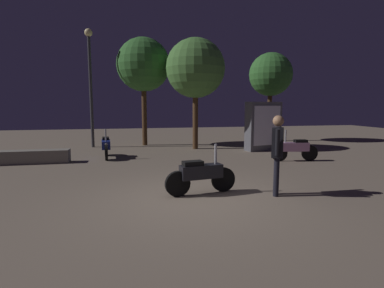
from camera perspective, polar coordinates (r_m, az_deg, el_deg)
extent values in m
plane|color=#756656|center=(6.52, -0.06, -10.37)|extent=(40.00, 40.00, 0.00)
cylinder|color=black|center=(6.70, -2.68, -7.41)|extent=(0.57, 0.19, 0.56)
cylinder|color=black|center=(7.10, 5.84, -6.58)|extent=(0.57, 0.19, 0.56)
cube|color=black|center=(6.83, 1.71, -5.13)|extent=(0.99, 0.45, 0.30)
cube|color=black|center=(6.72, 0.14, -3.60)|extent=(0.47, 0.31, 0.10)
cylinder|color=gray|center=(6.90, 4.41, -1.85)|extent=(0.07, 0.07, 0.45)
sphere|color=#F2EABF|center=(7.00, 5.13, -4.43)|extent=(0.12, 0.12, 0.12)
cylinder|color=black|center=(12.48, -15.72, -0.79)|extent=(0.15, 0.57, 0.56)
cylinder|color=black|center=(11.39, -15.64, -1.54)|extent=(0.15, 0.57, 0.56)
cube|color=navy|center=(11.91, -15.72, -0.05)|extent=(0.38, 0.97, 0.30)
cube|color=black|center=(12.08, -15.76, 1.01)|extent=(0.28, 0.46, 0.10)
cylinder|color=gray|center=(11.52, -15.76, 1.58)|extent=(0.06, 0.06, 0.45)
sphere|color=#F2EABF|center=(11.45, -15.69, -0.08)|extent=(0.12, 0.12, 0.12)
cylinder|color=black|center=(11.64, 21.04, -1.58)|extent=(0.57, 0.18, 0.56)
cylinder|color=black|center=(11.22, 15.93, -1.68)|extent=(0.57, 0.18, 0.56)
cube|color=#C68CB7|center=(11.39, 18.58, -0.49)|extent=(0.98, 0.43, 0.30)
cube|color=black|center=(11.44, 19.54, 0.52)|extent=(0.47, 0.30, 0.10)
cylinder|color=gray|center=(11.21, 17.00, 1.39)|extent=(0.07, 0.07, 0.45)
sphere|color=#F2EABF|center=(11.22, 16.46, -0.26)|extent=(0.12, 0.12, 0.12)
cylinder|color=black|center=(7.07, 15.42, -5.65)|extent=(0.12, 0.12, 0.85)
cylinder|color=black|center=(6.91, 15.40, -5.94)|extent=(0.12, 0.12, 0.85)
cube|color=black|center=(6.87, 15.62, 0.28)|extent=(0.38, 0.43, 0.64)
sphere|color=#9E7251|center=(6.83, 15.76, 4.17)|extent=(0.24, 0.24, 0.24)
cylinder|color=black|center=(7.10, 15.65, 0.76)|extent=(0.17, 0.21, 0.58)
cylinder|color=black|center=(6.62, 15.61, 0.31)|extent=(0.17, 0.21, 0.58)
cylinder|color=#38383D|center=(15.02, -18.28, 9.05)|extent=(0.14, 0.14, 5.06)
sphere|color=#F9E59E|center=(15.35, -18.70, 19.04)|extent=(0.36, 0.36, 0.36)
cylinder|color=#4C331E|center=(17.32, 14.19, 5.16)|extent=(0.24, 0.24, 2.79)
sphere|color=#336B2D|center=(17.39, 14.42, 12.43)|extent=(2.30, 2.30, 2.30)
cylinder|color=#4C331E|center=(15.17, -8.85, 5.40)|extent=(0.24, 0.24, 2.99)
sphere|color=#336B2D|center=(15.28, -9.03, 14.37)|extent=(2.54, 2.54, 2.54)
cylinder|color=#4C331E|center=(13.76, 0.62, 4.61)|extent=(0.24, 0.24, 2.66)
sphere|color=#477A38|center=(13.83, 0.64, 13.92)|extent=(2.60, 2.60, 2.60)
cube|color=#595960|center=(13.66, 13.10, 3.23)|extent=(1.67, 0.84, 2.10)
cube|color=white|center=(13.45, 13.81, 3.36)|extent=(1.32, 0.34, 1.68)
cube|color=gray|center=(11.85, -29.43, -2.16)|extent=(3.19, 0.50, 0.45)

